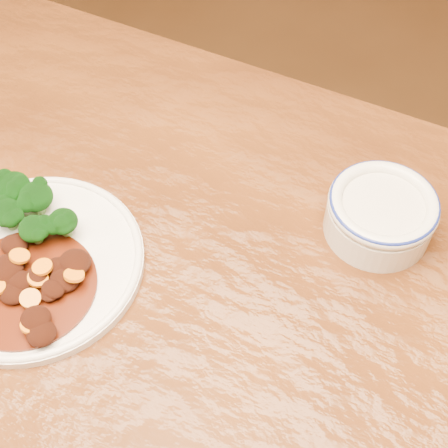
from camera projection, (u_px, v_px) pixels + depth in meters
The scene contains 5 objects.
dining_table at pixel (151, 353), 0.75m from camera, with size 1.56×1.01×0.75m.
dinner_plate at pixel (33, 262), 0.72m from camera, with size 0.26×0.26×0.02m.
broccoli_florets at pixel (22, 206), 0.73m from camera, with size 0.13×0.08×0.04m.
mince_stew at pixel (25, 282), 0.69m from camera, with size 0.16×0.16×0.03m.
dip_bowl at pixel (381, 213), 0.73m from camera, with size 0.13×0.13×0.06m.
Camera 1 is at (0.25, -0.24, 1.36)m, focal length 50.00 mm.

